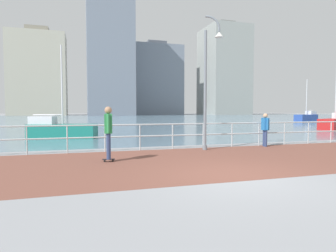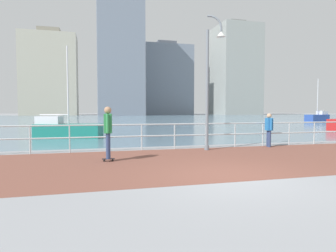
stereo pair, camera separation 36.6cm
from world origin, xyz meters
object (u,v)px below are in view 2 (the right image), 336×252
Objects in this scene: bystander at (269,127)px; sailboat_navy at (66,129)px; lamppost at (211,76)px; skateboarder at (108,129)px; sailboat_red at (318,117)px.

sailboat_navy reaches higher than bystander.
sailboat_navy is at bearing 131.61° from lamppost.
bystander is at bearing -36.14° from sailboat_navy.
sailboat_navy is (-2.06, 8.62, -0.54)m from skateboarder.
skateboarder is 8.88m from sailboat_navy.
lamppost is at bearing 20.63° from skateboarder.
lamppost is 3.65m from bystander.
sailboat_navy is at bearing -151.68° from sailboat_red.
sailboat_navy is at bearing 103.43° from skateboarder.
bystander is at bearing 15.02° from skateboarder.
sailboat_red is 39.44m from sailboat_navy.
skateboarder is (-4.19, -1.58, -1.97)m from lamppost.
lamppost is 0.85× the size of sailboat_red.
sailboat_red is (25.54, 25.41, -0.26)m from bystander.
sailboat_red reaches higher than sailboat_navy.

